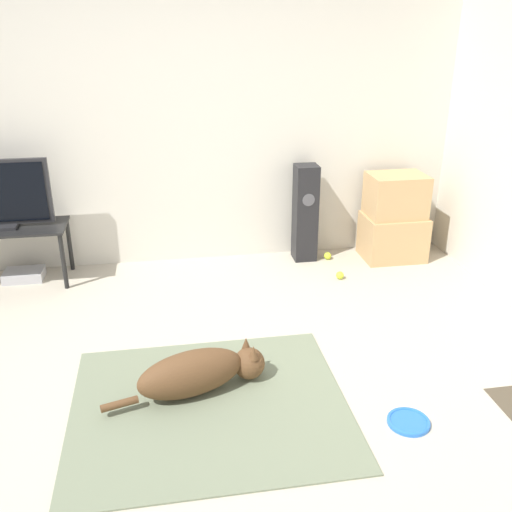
% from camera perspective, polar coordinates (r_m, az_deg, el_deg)
% --- Properties ---
extents(ground_plane, '(12.00, 12.00, 0.00)m').
position_cam_1_polar(ground_plane, '(3.41, -8.18, -13.99)').
color(ground_plane, '#BCB29E').
extents(wall_back, '(8.00, 0.06, 2.55)m').
position_cam_1_polar(wall_back, '(4.90, -9.94, 13.61)').
color(wall_back, beige).
rests_on(wall_back, ground_plane).
extents(area_rug, '(1.54, 1.34, 0.01)m').
position_cam_1_polar(area_rug, '(3.33, -4.66, -14.69)').
color(area_rug, slate).
rests_on(area_rug, ground_plane).
extents(dog, '(0.95, 0.40, 0.27)m').
position_cam_1_polar(dog, '(3.36, -5.62, -11.46)').
color(dog, brown).
rests_on(dog, area_rug).
extents(frisbee, '(0.23, 0.23, 0.03)m').
position_cam_1_polar(frisbee, '(3.31, 15.01, -15.71)').
color(frisbee, blue).
rests_on(frisbee, ground_plane).
extents(cardboard_box_lower, '(0.54, 0.41, 0.40)m').
position_cam_1_polar(cardboard_box_lower, '(5.29, 13.51, 1.88)').
color(cardboard_box_lower, tan).
rests_on(cardboard_box_lower, ground_plane).
extents(cardboard_box_upper, '(0.49, 0.37, 0.37)m').
position_cam_1_polar(cardboard_box_upper, '(5.18, 13.83, 5.91)').
color(cardboard_box_upper, tan).
rests_on(cardboard_box_upper, cardboard_box_lower).
extents(floor_speaker, '(0.20, 0.20, 0.86)m').
position_cam_1_polar(floor_speaker, '(5.06, 4.94, 4.30)').
color(floor_speaker, black).
rests_on(floor_speaker, ground_plane).
extents(tv_stand, '(1.05, 0.44, 0.48)m').
position_cam_1_polar(tv_stand, '(5.00, -24.26, 1.96)').
color(tv_stand, black).
rests_on(tv_stand, ground_plane).
extents(tennis_ball_by_boxes, '(0.07, 0.07, 0.07)m').
position_cam_1_polar(tennis_ball_by_boxes, '(5.20, 7.17, 0.02)').
color(tennis_ball_by_boxes, '#C6E033').
rests_on(tennis_ball_by_boxes, ground_plane).
extents(tennis_ball_near_speaker, '(0.07, 0.07, 0.07)m').
position_cam_1_polar(tennis_ball_near_speaker, '(4.82, 8.39, -1.92)').
color(tennis_ball_near_speaker, '#C6E033').
rests_on(tennis_ball_near_speaker, ground_plane).
extents(game_console, '(0.32, 0.23, 0.08)m').
position_cam_1_polar(game_console, '(5.14, -22.18, -1.76)').
color(game_console, '#B7B7BC').
rests_on(game_console, ground_plane).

